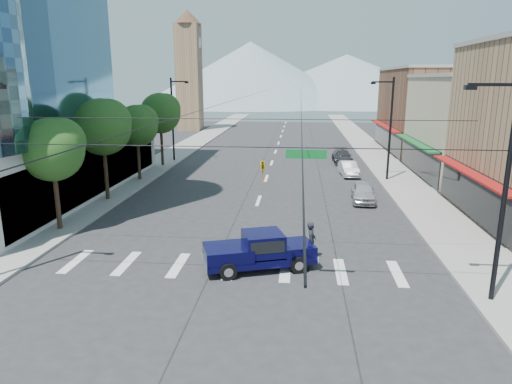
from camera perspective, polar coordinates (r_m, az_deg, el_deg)
ground at (r=20.87m, az=-3.17°, el=-11.02°), size 160.00×160.00×0.00m
sidewalk_left at (r=61.20m, az=-8.78°, el=5.52°), size 4.00×120.00×0.15m
sidewalk_right at (r=60.04m, az=14.12°, el=5.10°), size 4.00×120.00×0.15m
shop_mid at (r=46.20m, az=27.32°, el=7.02°), size 12.00×14.00×9.00m
shop_far at (r=61.26m, az=21.91°, el=9.34°), size 12.00×18.00×10.00m
clock_tower at (r=83.04m, az=-8.39°, el=15.00°), size 4.80×4.80×20.40m
mountain_left at (r=169.68m, az=-0.66°, el=14.60°), size 80.00×80.00×22.00m
mountain_right at (r=179.53m, az=11.20°, el=13.66°), size 90.00×90.00×18.00m
tree_near at (r=28.73m, az=-23.87°, el=5.11°), size 3.65×3.64×6.71m
tree_midnear at (r=34.89m, az=-18.41°, el=7.92°), size 4.09×4.09×7.52m
tree_midfar at (r=41.43m, az=-14.48°, el=8.18°), size 3.65×3.64×6.71m
tree_far at (r=48.00m, az=-11.70°, el=9.77°), size 4.09×4.09×7.52m
signal_rig at (r=18.39m, az=-3.23°, el=0.86°), size 21.80×0.20×9.00m
lamp_pole_nw at (r=50.72m, az=-10.26°, el=9.30°), size 2.00×0.25×9.00m
lamp_pole_ne at (r=41.62m, az=16.29°, el=8.02°), size 2.00×0.25×9.00m
pickup_truck at (r=21.73m, az=0.36°, el=-7.29°), size 5.60×3.44×1.79m
pedestrian at (r=22.99m, az=6.92°, el=-6.08°), size 0.54×0.76×1.94m
parked_car_near at (r=34.53m, az=13.28°, el=-0.03°), size 1.97×4.28×1.42m
parked_car_mid at (r=43.65m, az=11.50°, el=2.87°), size 1.76×4.18×1.34m
parked_car_far at (r=50.42m, az=10.71°, el=4.39°), size 2.09×4.85×1.39m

